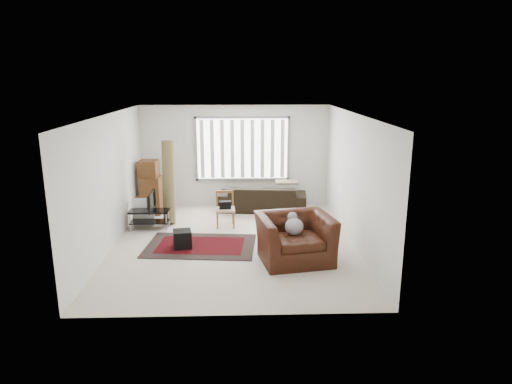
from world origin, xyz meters
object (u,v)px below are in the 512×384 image
(tv_stand, at_px, (149,216))
(side_chair, at_px, (225,207))
(armchair, at_px, (295,235))
(moving_boxes, at_px, (151,189))
(sofa, at_px, (263,194))

(tv_stand, relative_size, side_chair, 1.10)
(side_chair, bearing_deg, armchair, -60.26)
(moving_boxes, relative_size, armchair, 0.88)
(moving_boxes, xyz_separation_m, armchair, (3.32, -3.20, -0.13))
(sofa, xyz_separation_m, side_chair, (-0.94, -1.31, 0.02))
(tv_stand, distance_m, sofa, 3.05)
(armchair, bearing_deg, sofa, 87.14)
(moving_boxes, bearing_deg, side_chair, -30.02)
(sofa, height_order, armchair, armchair)
(tv_stand, relative_size, sofa, 0.40)
(tv_stand, xyz_separation_m, armchair, (3.13, -1.93, 0.18))
(moving_boxes, height_order, side_chair, moving_boxes)
(tv_stand, relative_size, armchair, 0.58)
(side_chair, distance_m, armchair, 2.51)
(sofa, xyz_separation_m, armchair, (0.45, -3.40, 0.08))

